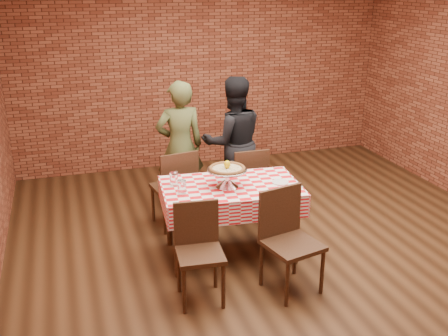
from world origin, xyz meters
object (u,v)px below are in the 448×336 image
(water_glass_right, at_px, (174,179))
(diner_black, at_px, (233,142))
(diner_olive, at_px, (180,146))
(pizza, at_px, (227,169))
(condiment_caddy, at_px, (230,168))
(chair_near_left, at_px, (200,256))
(pizza_stand, at_px, (227,178))
(chair_far_right, at_px, (246,182))
(chair_far_left, at_px, (174,187))
(chair_near_right, at_px, (293,244))
(water_glass_left, at_px, (182,187))
(table, at_px, (231,220))

(water_glass_right, distance_m, diner_black, 1.42)
(diner_olive, xyz_separation_m, diner_black, (0.64, -0.07, 0.01))
(pizza, relative_size, condiment_caddy, 2.54)
(pizza, bearing_deg, chair_near_left, -124.11)
(diner_olive, bearing_deg, pizza_stand, 96.85)
(chair_far_right, xyz_separation_m, diner_black, (-0.01, 0.44, 0.36))
(pizza_stand, xyz_separation_m, condiment_caddy, (0.13, 0.30, -0.02))
(pizza, bearing_deg, chair_far_right, 58.20)
(water_glass_right, height_order, chair_far_left, chair_far_left)
(chair_near_right, bearing_deg, chair_near_left, 161.11)
(diner_olive, bearing_deg, diner_black, 172.95)
(chair_near_left, xyz_separation_m, diner_olive, (0.30, 1.99, 0.35))
(pizza_stand, relative_size, diner_black, 0.25)
(water_glass_left, bearing_deg, pizza_stand, 4.41)
(table, height_order, condiment_caddy, condiment_caddy)
(pizza_stand, height_order, condiment_caddy, pizza_stand)
(water_glass_left, xyz_separation_m, chair_far_right, (0.95, 0.83, -0.38))
(condiment_caddy, distance_m, diner_olive, 1.05)
(chair_near_right, bearing_deg, table, 98.79)
(pizza_stand, distance_m, pizza, 0.09)
(diner_olive, bearing_deg, pizza, 96.85)
(table, bearing_deg, chair_near_left, -125.82)
(pizza, xyz_separation_m, chair_far_left, (-0.35, 0.86, -0.48))
(pizza_stand, height_order, chair_near_right, pizza_stand)
(pizza, bearing_deg, pizza_stand, 0.00)
(pizza, relative_size, water_glass_left, 2.69)
(condiment_caddy, bearing_deg, chair_far_right, 50.05)
(water_glass_left, xyz_separation_m, diner_black, (0.94, 1.27, -0.02))
(table, height_order, diner_black, diner_black)
(chair_far_left, xyz_separation_m, chair_far_right, (0.85, -0.07, -0.02))
(water_glass_right, xyz_separation_m, condiment_caddy, (0.62, 0.11, 0.00))
(pizza, relative_size, diner_olive, 0.22)
(pizza_stand, bearing_deg, water_glass_left, -175.59)
(chair_near_left, bearing_deg, chair_far_left, 91.07)
(condiment_caddy, distance_m, chair_far_left, 0.83)
(table, bearing_deg, chair_far_right, 59.97)
(pizza_stand, distance_m, condiment_caddy, 0.33)
(pizza, distance_m, diner_black, 1.33)
(table, distance_m, water_glass_right, 0.72)
(pizza, xyz_separation_m, water_glass_right, (-0.49, 0.19, -0.12))
(pizza_stand, distance_m, chair_near_left, 0.92)
(chair_near_left, bearing_deg, pizza, 61.01)
(chair_near_right, distance_m, diner_olive, 2.17)
(water_glass_left, relative_size, diner_olive, 0.08)
(pizza, height_order, water_glass_left, pizza)
(chair_near_right, relative_size, chair_far_right, 1.05)
(pizza_stand, bearing_deg, chair_near_right, -64.90)
(table, relative_size, diner_olive, 0.85)
(water_glass_left, distance_m, diner_black, 1.58)
(table, relative_size, diner_black, 0.83)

